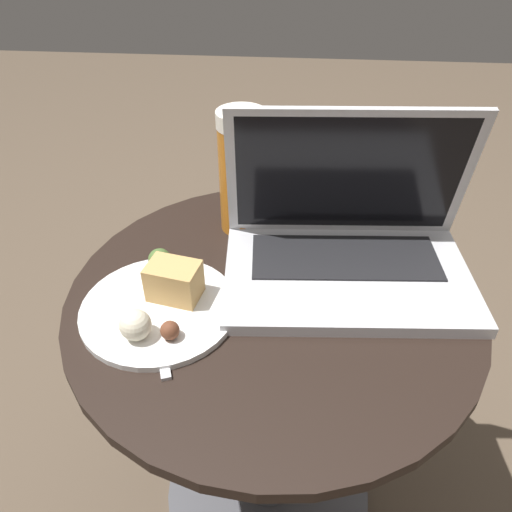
# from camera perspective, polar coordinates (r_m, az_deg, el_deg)

# --- Properties ---
(ground_plane) EXTENTS (6.00, 6.00, 0.00)m
(ground_plane) POSITION_cam_1_polar(r_m,az_deg,el_deg) (1.15, 1.36, -25.15)
(ground_plane) COLOR brown
(table) EXTENTS (0.58, 0.58, 0.56)m
(table) POSITION_cam_1_polar(r_m,az_deg,el_deg) (0.85, 1.71, -14.33)
(table) COLOR #515156
(table) RESTS_ON ground_plane
(napkin) EXTENTS (0.16, 0.11, 0.00)m
(napkin) POSITION_cam_1_polar(r_m,az_deg,el_deg) (0.69, -9.43, -5.48)
(napkin) COLOR white
(napkin) RESTS_ON table
(laptop) EXTENTS (0.36, 0.24, 0.23)m
(laptop) POSITION_cam_1_polar(r_m,az_deg,el_deg) (0.72, 10.39, 1.57)
(laptop) COLOR silver
(laptop) RESTS_ON table
(beer_glass) EXTENTS (0.07, 0.07, 0.20)m
(beer_glass) POSITION_cam_1_polar(r_m,az_deg,el_deg) (0.78, -1.59, 9.50)
(beer_glass) COLOR #C6701E
(beer_glass) RESTS_ON table
(snack_plate) EXTENTS (0.21, 0.21, 0.06)m
(snack_plate) POSITION_cam_1_polar(r_m,az_deg,el_deg) (0.67, -10.80, -5.03)
(snack_plate) COLOR white
(snack_plate) RESTS_ON table
(fork) EXTENTS (0.07, 0.17, 0.00)m
(fork) POSITION_cam_1_polar(r_m,az_deg,el_deg) (0.67, -11.16, -7.12)
(fork) COLOR silver
(fork) RESTS_ON table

